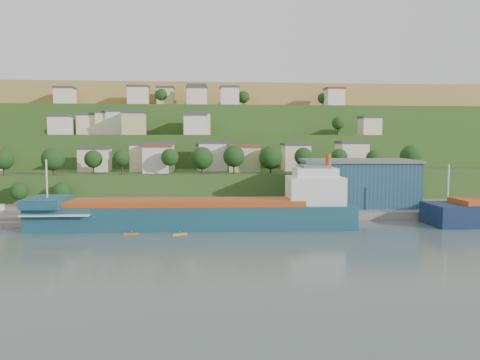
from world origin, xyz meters
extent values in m
plane|color=#485752|center=(0.00, 0.00, 0.00)|extent=(500.00, 500.00, 0.00)
cube|color=slate|center=(20.00, 28.00, 0.00)|extent=(220.00, 26.00, 4.00)
cube|color=#284719|center=(0.00, 56.00, 0.00)|extent=(260.00, 32.00, 20.00)
cube|color=#284719|center=(0.00, 86.00, 0.00)|extent=(280.00, 32.00, 44.00)
cube|color=#284719|center=(0.00, 116.00, 0.00)|extent=(300.00, 32.00, 70.00)
cube|color=olive|center=(0.00, 190.00, 0.00)|extent=(360.00, 120.00, 96.00)
cube|color=beige|center=(-33.19, 57.86, 13.61)|extent=(9.25, 8.64, 7.21)
cube|color=#3F3F44|center=(-33.19, 57.86, 17.66)|extent=(9.85, 9.24, 0.90)
cube|color=beige|center=(-17.13, 55.58, 14.26)|extent=(8.22, 8.48, 8.51)
cube|color=#3F3F44|center=(-17.13, 55.58, 18.96)|extent=(8.82, 9.08, 0.90)
cube|color=silver|center=(-12.33, 50.11, 14.00)|extent=(8.50, 8.98, 8.00)
cube|color=brown|center=(-12.33, 50.11, 18.45)|extent=(9.10, 9.58, 0.90)
cube|color=#C0BA7C|center=(-11.80, 55.46, 14.39)|extent=(8.39, 8.04, 8.77)
cube|color=#3F3F44|center=(-11.80, 55.46, 19.22)|extent=(8.99, 8.64, 0.90)
cube|color=#C0BA7C|center=(3.78, 60.56, 14.02)|extent=(7.76, 7.16, 8.04)
cube|color=#3F3F44|center=(3.78, 60.56, 18.49)|extent=(8.36, 7.76, 0.90)
cube|color=silver|center=(5.14, 57.18, 14.50)|extent=(9.25, 7.94, 9.00)
cube|color=#3F3F44|center=(5.14, 57.18, 19.45)|extent=(9.85, 8.54, 0.90)
cube|color=#C0BA7C|center=(14.99, 53.16, 13.92)|extent=(9.91, 8.21, 7.84)
cube|color=brown|center=(14.99, 53.16, 18.29)|extent=(10.51, 8.81, 0.90)
cube|color=beige|center=(32.85, 56.86, 14.18)|extent=(8.59, 8.39, 8.35)
cube|color=#3F3F44|center=(32.85, 56.86, 18.80)|extent=(9.19, 8.99, 0.90)
cube|color=beige|center=(51.08, 53.60, 14.48)|extent=(9.03, 8.33, 8.97)
cube|color=#3F3F44|center=(51.08, 53.60, 19.42)|extent=(9.63, 8.93, 0.90)
cube|color=silver|center=(-50.12, 80.30, 25.29)|extent=(7.10, 7.60, 6.58)
cube|color=#3F3F44|center=(-50.12, 80.30, 29.03)|extent=(7.70, 8.20, 0.90)
cube|color=beige|center=(-41.81, 91.94, 25.85)|extent=(9.43, 7.64, 7.70)
cube|color=#3F3F44|center=(-41.81, 91.94, 30.15)|extent=(10.03, 8.24, 0.90)
cube|color=beige|center=(-35.28, 90.39, 26.25)|extent=(7.26, 8.52, 8.51)
cube|color=#3F3F44|center=(-35.28, 90.39, 30.96)|extent=(7.86, 9.12, 0.90)
cube|color=silver|center=(-30.70, 89.57, 26.45)|extent=(8.10, 8.94, 8.91)
cube|color=#3F3F44|center=(-30.70, 89.57, 31.36)|extent=(8.70, 9.54, 0.90)
cube|color=#C0BA7C|center=(-23.45, 80.39, 25.99)|extent=(8.10, 7.32, 7.98)
cube|color=#3F3F44|center=(-23.45, 80.39, 30.43)|extent=(8.70, 7.92, 0.90)
cube|color=silver|center=(-0.80, 84.56, 25.71)|extent=(8.65, 7.09, 7.42)
cube|color=#3F3F44|center=(-0.80, 84.56, 29.87)|extent=(9.25, 7.69, 0.90)
cube|color=#C0BA7C|center=(1.53, 88.30, 26.23)|extent=(7.10, 7.57, 8.46)
cube|color=#3F3F44|center=(1.53, 88.30, 30.91)|extent=(7.70, 8.17, 0.90)
cube|color=beige|center=(69.37, 86.61, 25.44)|extent=(7.57, 7.16, 6.87)
cube|color=#3F3F44|center=(69.37, 86.61, 29.32)|extent=(8.17, 7.76, 0.90)
cube|color=beige|center=(-59.13, 120.71, 38.99)|extent=(8.01, 8.60, 7.99)
cube|color=#3F3F44|center=(-59.13, 120.71, 43.44)|extent=(8.61, 9.20, 0.90)
cube|color=beige|center=(-26.27, 117.81, 39.29)|extent=(9.13, 7.64, 8.58)
cube|color=#3F3F44|center=(-26.27, 117.81, 44.03)|extent=(9.73, 8.24, 0.90)
cube|color=#C0BA7C|center=(-14.43, 120.78, 39.23)|extent=(7.41, 8.86, 8.46)
cube|color=#3F3F44|center=(-14.43, 120.78, 43.91)|extent=(8.01, 9.46, 0.90)
cube|color=silver|center=(-0.19, 114.65, 39.47)|extent=(7.78, 8.47, 8.94)
cube|color=#3F3F44|center=(-0.19, 114.65, 44.39)|extent=(8.38, 9.07, 0.90)
cube|color=beige|center=(-0.15, 111.95, 38.80)|extent=(8.85, 7.75, 7.60)
cube|color=#3F3F44|center=(-0.15, 111.95, 43.05)|extent=(9.45, 8.35, 0.90)
cube|color=silver|center=(14.46, 114.32, 39.16)|extent=(8.10, 7.09, 8.31)
cube|color=#3F3F44|center=(14.46, 114.32, 43.76)|extent=(8.70, 7.69, 0.90)
cube|color=silver|center=(63.28, 116.49, 39.19)|extent=(8.02, 7.70, 8.38)
cube|color=brown|center=(63.28, 116.49, 43.83)|extent=(8.62, 8.30, 0.90)
cylinder|color=#382619|center=(-55.79, 42.86, 11.49)|extent=(0.50, 0.50, 2.99)
sphere|color=black|center=(-55.79, 42.86, 14.60)|extent=(5.85, 5.85, 5.85)
cylinder|color=#382619|center=(-41.85, 42.57, 11.42)|extent=(0.50, 0.50, 2.84)
sphere|color=black|center=(-41.85, 42.57, 14.65)|extent=(6.57, 6.57, 6.57)
cylinder|color=#382619|center=(-31.11, 45.97, 11.51)|extent=(0.50, 0.50, 3.01)
sphere|color=black|center=(-31.11, 45.97, 14.48)|extent=(5.35, 5.35, 5.35)
cylinder|color=#382619|center=(-22.18, 42.44, 11.80)|extent=(0.50, 0.50, 3.59)
sphere|color=black|center=(-22.18, 42.44, 14.95)|extent=(4.92, 4.92, 4.92)
cylinder|color=#382619|center=(-8.08, 42.17, 11.83)|extent=(0.50, 0.50, 3.65)
sphere|color=black|center=(-8.08, 42.17, 15.08)|extent=(5.17, 5.17, 5.17)
cylinder|color=#382619|center=(1.44, 44.86, 11.40)|extent=(0.50, 0.50, 2.79)
sphere|color=black|center=(1.44, 44.86, 14.68)|extent=(6.86, 6.86, 6.86)
cylinder|color=#382619|center=(11.13, 44.41, 11.70)|extent=(0.50, 0.50, 3.40)
sphere|color=black|center=(11.13, 44.41, 15.20)|extent=(6.55, 6.55, 6.55)
cylinder|color=#382619|center=(22.70, 45.85, 11.38)|extent=(0.50, 0.50, 2.76)
sphere|color=black|center=(22.70, 45.85, 14.74)|extent=(7.20, 7.20, 7.20)
cylinder|color=#382619|center=(32.98, 45.65, 11.72)|extent=(0.50, 0.50, 3.44)
sphere|color=black|center=(32.98, 45.65, 15.01)|extent=(5.69, 5.69, 5.69)
cylinder|color=#382619|center=(44.40, 45.80, 11.70)|extent=(0.50, 0.50, 3.40)
sphere|color=black|center=(44.40, 45.80, 14.85)|extent=(5.27, 5.27, 5.27)
cylinder|color=#382619|center=(54.38, 42.14, 11.58)|extent=(0.50, 0.50, 3.16)
sphere|color=black|center=(54.38, 42.14, 14.56)|extent=(5.08, 5.08, 5.08)
cylinder|color=#382619|center=(66.25, 42.67, 11.75)|extent=(0.50, 0.50, 3.51)
sphere|color=black|center=(66.25, 42.67, 15.30)|extent=(6.53, 6.53, 6.53)
cylinder|color=#382619|center=(-16.02, 117.87, 36.84)|extent=(0.50, 0.50, 3.68)
sphere|color=black|center=(-16.02, 117.87, 40.36)|extent=(6.11, 6.11, 6.11)
cylinder|color=#382619|center=(59.37, 121.52, 36.70)|extent=(0.50, 0.50, 3.40)
sphere|color=black|center=(59.37, 121.52, 39.84)|extent=(5.23, 5.23, 5.23)
cylinder|color=#382619|center=(21.75, 123.82, 36.87)|extent=(0.50, 0.50, 3.73)
sphere|color=black|center=(21.75, 123.82, 40.31)|extent=(5.75, 5.75, 5.75)
cylinder|color=#382619|center=(56.27, 86.51, 23.76)|extent=(0.50, 0.50, 3.52)
sphere|color=black|center=(56.27, 86.51, 26.91)|extent=(5.08, 5.08, 5.08)
cube|color=#14364E|center=(-0.81, 9.84, 1.58)|extent=(74.29, 15.33, 7.38)
cube|color=#A84416|center=(-2.92, 9.84, 5.90)|extent=(55.23, 12.26, 1.27)
cube|color=#14364E|center=(-33.49, 9.84, 6.33)|extent=(9.01, 12.01, 2.11)
cube|color=silver|center=(27.66, 9.84, 8.43)|extent=(13.17, 11.17, 6.33)
cube|color=silver|center=(27.66, 9.84, 12.65)|extent=(9.90, 8.91, 2.11)
cube|color=#595B5E|center=(27.66, 9.84, 14.02)|extent=(6.64, 6.64, 0.63)
cylinder|color=#A84416|center=(30.82, 9.84, 15.29)|extent=(1.33, 1.33, 3.16)
cylinder|color=silver|center=(-33.49, 9.84, 11.60)|extent=(0.40, 0.40, 8.43)
cube|color=silver|center=(-30.33, 9.84, 4.01)|extent=(15.35, 12.65, 0.26)
cylinder|color=silver|center=(59.37, 7.77, 10.52)|extent=(0.36, 0.36, 7.75)
cube|color=navy|center=(44.63, 29.11, 8.00)|extent=(31.64, 20.88, 12.00)
cube|color=#595B5E|center=(44.63, 29.11, 14.40)|extent=(32.73, 21.98, 0.80)
cube|color=silver|center=(-45.52, 21.29, 1.59)|extent=(4.17, 2.40, 0.79)
cube|color=#D45D12|center=(-14.16, 3.15, 0.12)|extent=(3.26, 0.81, 0.24)
sphere|color=#3F3F44|center=(-14.16, 3.15, 0.52)|extent=(0.57, 0.57, 0.57)
cube|color=orange|center=(-3.74, 1.72, 0.12)|extent=(3.20, 1.68, 0.24)
sphere|color=#3F3F44|center=(-3.74, 1.72, 0.52)|extent=(0.56, 0.56, 0.56)
camera|label=1|loc=(0.39, -97.65, 20.23)|focal=35.00mm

